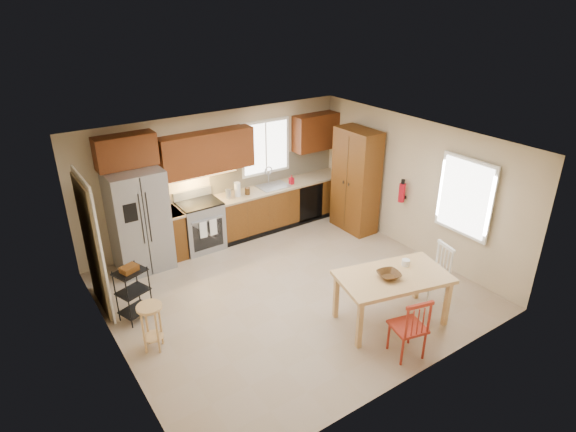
% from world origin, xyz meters
% --- Properties ---
extents(floor, '(5.50, 5.50, 0.00)m').
position_xyz_m(floor, '(0.00, 0.00, 0.00)').
color(floor, gray).
rests_on(floor, ground).
extents(ceiling, '(5.50, 5.00, 0.02)m').
position_xyz_m(ceiling, '(0.00, 0.00, 2.50)').
color(ceiling, silver).
rests_on(ceiling, ground).
extents(wall_back, '(5.50, 0.02, 2.50)m').
position_xyz_m(wall_back, '(0.00, 2.50, 1.25)').
color(wall_back, '#CCB793').
rests_on(wall_back, ground).
extents(wall_front, '(5.50, 0.02, 2.50)m').
position_xyz_m(wall_front, '(0.00, -2.50, 1.25)').
color(wall_front, '#CCB793').
rests_on(wall_front, ground).
extents(wall_left, '(0.02, 5.00, 2.50)m').
position_xyz_m(wall_left, '(-2.75, 0.00, 1.25)').
color(wall_left, '#CCB793').
rests_on(wall_left, ground).
extents(wall_right, '(0.02, 5.00, 2.50)m').
position_xyz_m(wall_right, '(2.75, 0.00, 1.25)').
color(wall_right, '#CCB793').
rests_on(wall_right, ground).
extents(refrigerator, '(0.92, 0.75, 1.82)m').
position_xyz_m(refrigerator, '(-1.70, 2.12, 0.91)').
color(refrigerator, gray).
rests_on(refrigerator, floor).
extents(range_stove, '(0.76, 0.63, 0.92)m').
position_xyz_m(range_stove, '(-0.55, 2.19, 0.46)').
color(range_stove, gray).
rests_on(range_stove, floor).
extents(base_cabinet_narrow, '(0.30, 0.60, 0.90)m').
position_xyz_m(base_cabinet_narrow, '(-1.10, 2.20, 0.45)').
color(base_cabinet_narrow, brown).
rests_on(base_cabinet_narrow, floor).
extents(base_cabinet_run, '(2.92, 0.60, 0.90)m').
position_xyz_m(base_cabinet_run, '(1.29, 2.20, 0.45)').
color(base_cabinet_run, brown).
rests_on(base_cabinet_run, floor).
extents(dishwasher, '(0.60, 0.02, 0.78)m').
position_xyz_m(dishwasher, '(1.85, 1.91, 0.45)').
color(dishwasher, black).
rests_on(dishwasher, floor).
extents(backsplash, '(2.92, 0.03, 0.55)m').
position_xyz_m(backsplash, '(1.29, 2.48, 1.18)').
color(backsplash, beige).
rests_on(backsplash, wall_back).
extents(upper_over_fridge, '(1.00, 0.35, 0.55)m').
position_xyz_m(upper_over_fridge, '(-1.70, 2.33, 2.10)').
color(upper_over_fridge, '#5C2A0F').
rests_on(upper_over_fridge, wall_back).
extents(upper_left_block, '(1.80, 0.35, 0.75)m').
position_xyz_m(upper_left_block, '(-0.25, 2.33, 1.83)').
color(upper_left_block, '#5C2A0F').
rests_on(upper_left_block, wall_back).
extents(upper_right_block, '(1.00, 0.35, 0.75)m').
position_xyz_m(upper_right_block, '(2.25, 2.33, 1.83)').
color(upper_right_block, '#5C2A0F').
rests_on(upper_right_block, wall_back).
extents(window_back, '(1.12, 0.04, 1.12)m').
position_xyz_m(window_back, '(1.10, 2.48, 1.65)').
color(window_back, white).
rests_on(window_back, wall_back).
extents(sink, '(0.62, 0.46, 0.16)m').
position_xyz_m(sink, '(1.10, 2.20, 0.86)').
color(sink, gray).
rests_on(sink, base_cabinet_run).
extents(undercab_glow, '(1.60, 0.30, 0.01)m').
position_xyz_m(undercab_glow, '(-0.55, 2.30, 1.43)').
color(undercab_glow, '#FFBF66').
rests_on(undercab_glow, wall_back).
extents(soap_bottle, '(0.09, 0.09, 0.19)m').
position_xyz_m(soap_bottle, '(1.48, 2.10, 1.00)').
color(soap_bottle, '#AA0B19').
rests_on(soap_bottle, base_cabinet_run).
extents(paper_towel, '(0.12, 0.12, 0.28)m').
position_xyz_m(paper_towel, '(0.25, 2.15, 1.04)').
color(paper_towel, white).
rests_on(paper_towel, base_cabinet_run).
extents(canister_steel, '(0.11, 0.11, 0.18)m').
position_xyz_m(canister_steel, '(0.05, 2.15, 0.99)').
color(canister_steel, gray).
rests_on(canister_steel, base_cabinet_run).
extents(canister_wood, '(0.10, 0.10, 0.14)m').
position_xyz_m(canister_wood, '(0.45, 2.12, 0.97)').
color(canister_wood, '#523216').
rests_on(canister_wood, base_cabinet_run).
extents(pantry, '(0.50, 0.95, 2.10)m').
position_xyz_m(pantry, '(2.43, 1.20, 1.05)').
color(pantry, brown).
rests_on(pantry, floor).
extents(fire_extinguisher, '(0.12, 0.12, 0.36)m').
position_xyz_m(fire_extinguisher, '(2.63, 0.15, 1.10)').
color(fire_extinguisher, '#AA0B19').
rests_on(fire_extinguisher, wall_right).
extents(window_right, '(0.04, 1.02, 1.32)m').
position_xyz_m(window_right, '(2.68, -1.15, 1.45)').
color(window_right, white).
rests_on(window_right, wall_right).
extents(doorway, '(0.04, 0.95, 2.10)m').
position_xyz_m(doorway, '(-2.67, 1.30, 1.05)').
color(doorway, '#8C7A59').
rests_on(doorway, wall_left).
extents(dining_table, '(1.76, 1.25, 0.78)m').
position_xyz_m(dining_table, '(0.79, -1.48, 0.39)').
color(dining_table, tan).
rests_on(dining_table, floor).
extents(chair_red, '(0.53, 0.53, 0.94)m').
position_xyz_m(chair_red, '(0.44, -2.13, 0.47)').
color(chair_red, maroon).
rests_on(chair_red, floor).
extents(chair_white, '(0.53, 0.53, 0.94)m').
position_xyz_m(chair_white, '(1.74, -1.43, 0.47)').
color(chair_white, white).
rests_on(chair_white, floor).
extents(table_bowl, '(0.39, 0.39, 0.08)m').
position_xyz_m(table_bowl, '(0.69, -1.48, 0.79)').
color(table_bowl, '#523216').
rests_on(table_bowl, dining_table).
extents(table_jar, '(0.14, 0.14, 0.14)m').
position_xyz_m(table_jar, '(1.14, -1.39, 0.82)').
color(table_jar, white).
rests_on(table_jar, dining_table).
extents(bar_stool, '(0.39, 0.39, 0.71)m').
position_xyz_m(bar_stool, '(-2.34, -0.11, 0.35)').
color(bar_stool, tan).
rests_on(bar_stool, floor).
extents(utility_cart, '(0.52, 0.46, 0.86)m').
position_xyz_m(utility_cart, '(-2.32, 0.71, 0.43)').
color(utility_cart, black).
rests_on(utility_cart, floor).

